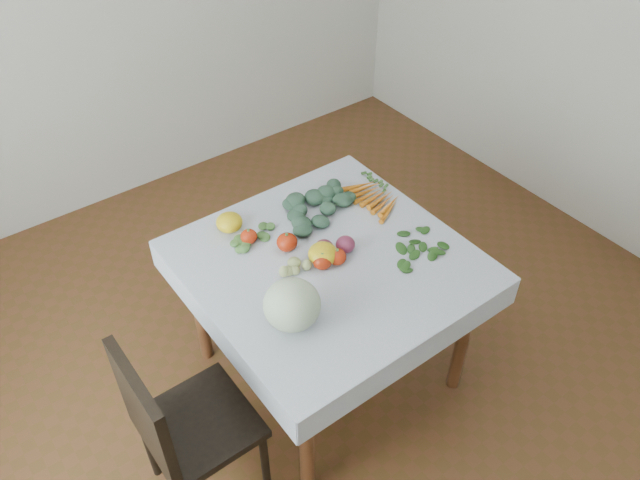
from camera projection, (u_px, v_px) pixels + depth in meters
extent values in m
plane|color=brown|center=(327.00, 368.00, 3.14)|extent=(4.00, 4.00, 0.00)
cube|color=brown|center=(329.00, 264.00, 2.65)|extent=(1.00, 1.00, 0.04)
cylinder|color=brown|center=(307.00, 441.00, 2.44)|extent=(0.06, 0.06, 0.71)
cylinder|color=brown|center=(463.00, 337.00, 2.84)|extent=(0.06, 0.06, 0.71)
cylinder|color=brown|center=(199.00, 308.00, 2.97)|extent=(0.06, 0.06, 0.71)
cylinder|color=brown|center=(343.00, 235.00, 3.36)|extent=(0.06, 0.06, 0.71)
cube|color=silver|center=(329.00, 260.00, 2.64)|extent=(1.12, 1.12, 0.01)
cube|color=black|center=(200.00, 424.00, 2.41)|extent=(0.41, 0.41, 0.04)
cube|color=black|center=(144.00, 414.00, 2.17)|extent=(0.04, 0.40, 0.44)
cylinder|color=black|center=(265.00, 462.00, 2.54)|extent=(0.03, 0.03, 0.41)
cylinder|color=black|center=(149.00, 447.00, 2.59)|extent=(0.03, 0.03, 0.41)
cylinder|color=black|center=(222.00, 404.00, 2.74)|extent=(0.03, 0.03, 0.41)
ellipsoid|color=beige|center=(292.00, 305.00, 2.31)|extent=(0.28, 0.28, 0.20)
ellipsoid|color=#B1260B|center=(249.00, 236.00, 2.70)|extent=(0.09, 0.09, 0.06)
ellipsoid|color=#B1260B|center=(287.00, 242.00, 2.66)|extent=(0.11, 0.11, 0.08)
ellipsoid|color=#B1260B|center=(322.00, 261.00, 2.58)|extent=(0.09, 0.09, 0.07)
ellipsoid|color=#B1260B|center=(337.00, 257.00, 2.60)|extent=(0.10, 0.10, 0.07)
ellipsoid|color=yellow|center=(229.00, 222.00, 2.76)|extent=(0.13, 0.13, 0.08)
ellipsoid|color=yellow|center=(323.00, 254.00, 2.60)|extent=(0.13, 0.13, 0.09)
ellipsoid|color=#611B3B|center=(345.00, 244.00, 2.66)|extent=(0.09, 0.09, 0.07)
ellipsoid|color=#611B3B|center=(324.00, 248.00, 2.64)|extent=(0.11, 0.11, 0.07)
ellipsoid|color=#ACB96B|center=(294.00, 268.00, 2.57)|extent=(0.05, 0.05, 0.04)
ellipsoid|color=#ACB96B|center=(288.00, 268.00, 2.57)|extent=(0.05, 0.05, 0.04)
ellipsoid|color=#ACB96B|center=(294.00, 273.00, 2.55)|extent=(0.05, 0.05, 0.04)
ellipsoid|color=#ACB96B|center=(297.00, 262.00, 2.59)|extent=(0.05, 0.05, 0.04)
ellipsoid|color=#ACB96B|center=(279.00, 274.00, 2.54)|extent=(0.05, 0.05, 0.04)
cone|color=orange|center=(359.00, 186.00, 3.01)|extent=(0.18, 0.07, 0.03)
cone|color=orange|center=(363.00, 189.00, 2.99)|extent=(0.18, 0.06, 0.03)
cone|color=orange|center=(367.00, 191.00, 2.97)|extent=(0.18, 0.04, 0.03)
cone|color=orange|center=(371.00, 194.00, 2.95)|extent=(0.18, 0.03, 0.03)
cone|color=orange|center=(375.00, 197.00, 2.94)|extent=(0.18, 0.04, 0.03)
cone|color=orange|center=(379.00, 200.00, 2.92)|extent=(0.18, 0.06, 0.03)
cone|color=orange|center=(383.00, 203.00, 2.90)|extent=(0.18, 0.07, 0.03)
cone|color=orange|center=(387.00, 207.00, 2.88)|extent=(0.18, 0.09, 0.03)
cone|color=orange|center=(391.00, 210.00, 2.87)|extent=(0.17, 0.10, 0.03)
ellipsoid|color=#34563E|center=(316.00, 200.00, 2.90)|extent=(0.08, 0.08, 0.05)
ellipsoid|color=#34563E|center=(305.00, 204.00, 2.88)|extent=(0.08, 0.08, 0.05)
ellipsoid|color=#34563E|center=(320.00, 205.00, 2.87)|extent=(0.08, 0.08, 0.05)
ellipsoid|color=#34563E|center=(311.00, 197.00, 2.92)|extent=(0.08, 0.08, 0.05)
ellipsoid|color=#34563E|center=(305.00, 210.00, 2.84)|extent=(0.08, 0.08, 0.05)
ellipsoid|color=#34563E|center=(328.00, 199.00, 2.91)|extent=(0.08, 0.08, 0.05)
ellipsoid|color=#34563E|center=(297.00, 200.00, 2.90)|extent=(0.08, 0.08, 0.05)
ellipsoid|color=#34563E|center=(319.00, 213.00, 2.83)|extent=(0.08, 0.08, 0.05)
ellipsoid|color=#34563E|center=(321.00, 191.00, 2.96)|extent=(0.08, 0.08, 0.05)
ellipsoid|color=#34563E|center=(291.00, 211.00, 2.84)|extent=(0.08, 0.08, 0.05)
ellipsoid|color=#34563E|center=(337.00, 205.00, 2.88)|extent=(0.08, 0.08, 0.05)
ellipsoid|color=#34563E|center=(299.00, 191.00, 2.95)|extent=(0.08, 0.08, 0.05)
ellipsoid|color=#34563E|center=(306.00, 221.00, 2.79)|extent=(0.08, 0.08, 0.05)
ellipsoid|color=#34563E|center=(338.00, 190.00, 2.96)|extent=(0.08, 0.08, 0.05)
ellipsoid|color=#34563E|center=(279.00, 204.00, 2.88)|extent=(0.08, 0.08, 0.05)
ellipsoid|color=#34563E|center=(336.00, 216.00, 2.81)|extent=(0.08, 0.08, 0.05)
ellipsoid|color=#235019|center=(417.00, 246.00, 2.69)|extent=(0.06, 0.04, 0.01)
ellipsoid|color=#235019|center=(409.00, 249.00, 2.68)|extent=(0.06, 0.04, 0.01)
ellipsoid|color=#235019|center=(420.00, 251.00, 2.67)|extent=(0.06, 0.04, 0.01)
ellipsoid|color=#235019|center=(413.00, 243.00, 2.71)|extent=(0.06, 0.04, 0.01)
ellipsoid|color=#235019|center=(409.00, 254.00, 2.65)|extent=(0.06, 0.04, 0.01)
ellipsoid|color=#235019|center=(425.00, 246.00, 2.69)|extent=(0.06, 0.04, 0.01)
ellipsoid|color=#235019|center=(403.00, 245.00, 2.70)|extent=(0.06, 0.04, 0.01)
ellipsoid|color=#235019|center=(420.00, 257.00, 2.64)|extent=(0.06, 0.04, 0.01)
ellipsoid|color=#235019|center=(420.00, 239.00, 2.73)|extent=(0.06, 0.04, 0.01)
ellipsoid|color=#235019|center=(399.00, 254.00, 2.65)|extent=(0.06, 0.04, 0.01)
ellipsoid|color=#235019|center=(432.00, 251.00, 2.67)|extent=(0.06, 0.04, 0.01)
ellipsoid|color=#235019|center=(404.00, 238.00, 2.73)|extent=(0.06, 0.04, 0.01)
ellipsoid|color=#235019|center=(411.00, 262.00, 2.61)|extent=(0.06, 0.04, 0.01)
ellipsoid|color=#235019|center=(432.00, 239.00, 2.73)|extent=(0.06, 0.04, 0.01)
ellipsoid|color=#235019|center=(390.00, 248.00, 2.68)|extent=(0.06, 0.04, 0.01)
ellipsoid|color=#235019|center=(432.00, 260.00, 2.62)|extent=(0.06, 0.04, 0.01)
ellipsoid|color=#52803B|center=(262.00, 238.00, 2.72)|extent=(0.05, 0.05, 0.02)
ellipsoid|color=#52803B|center=(253.00, 239.00, 2.72)|extent=(0.05, 0.05, 0.02)
ellipsoid|color=#52803B|center=(262.00, 243.00, 2.70)|extent=(0.05, 0.05, 0.02)
ellipsoid|color=#52803B|center=(261.00, 234.00, 2.74)|extent=(0.05, 0.05, 0.02)
ellipsoid|color=#52803B|center=(248.00, 245.00, 2.69)|extent=(0.05, 0.05, 0.02)
ellipsoid|color=#52803B|center=(272.00, 239.00, 2.72)|extent=(0.05, 0.05, 0.02)
ellipsoid|color=#52803B|center=(249.00, 233.00, 2.75)|extent=(0.05, 0.05, 0.02)
ellipsoid|color=#52803B|center=(256.00, 251.00, 2.66)|extent=(0.05, 0.05, 0.02)
ellipsoid|color=#52803B|center=(274.00, 229.00, 2.77)|extent=(0.05, 0.05, 0.02)
ellipsoid|color=#52803B|center=(236.00, 243.00, 2.70)|extent=(0.05, 0.05, 0.02)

